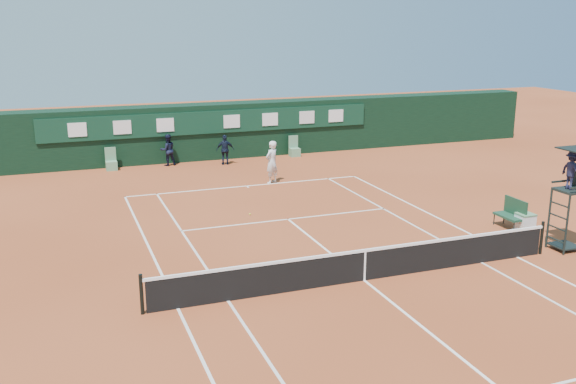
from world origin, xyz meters
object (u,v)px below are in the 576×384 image
object	(u,v)px
player	(272,162)
tennis_net	(365,264)
umpire_chair	(572,178)
player_bench	(512,212)
cooler	(525,222)

from	to	relation	value
player	tennis_net	bearing A→B (deg)	53.04
umpire_chair	player_bench	bearing A→B (deg)	92.51
cooler	umpire_chair	bearing A→B (deg)	-93.91
tennis_net	player_bench	world-z (taller)	same
tennis_net	player_bench	distance (m)	7.75
tennis_net	player_bench	size ratio (longest dim) A/B	10.75
player_bench	player	xyz separation A→B (m)	(-6.02, 9.48, 0.40)
tennis_net	player	distance (m)	12.13
umpire_chair	player_bench	size ratio (longest dim) A/B	2.85
umpire_chair	cooler	size ratio (longest dim) A/B	5.30
tennis_net	cooler	distance (m)	7.86
player_bench	cooler	distance (m)	0.57
player_bench	cooler	size ratio (longest dim) A/B	1.86
umpire_chair	player_bench	distance (m)	3.14
tennis_net	cooler	world-z (taller)	tennis_net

